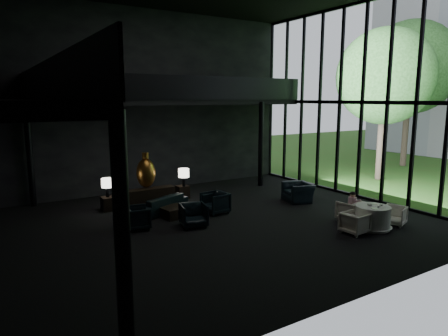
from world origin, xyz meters
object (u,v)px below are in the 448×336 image
lounge_armchair_south (193,213)px  dining_chair_east (394,216)px  bronze_urn (146,173)px  child (352,200)px  table_lamp_left (107,184)px  window_armchair (298,188)px  table_lamp_right (184,174)px  dining_chair_west (355,222)px  side_table_right (182,192)px  console (149,197)px  lounge_armchair_east (215,201)px  sofa (160,200)px  dining_table (372,219)px  lounge_armchair_west (137,216)px  dining_chair_north (351,210)px  coffee_table (173,212)px  side_table_left (108,204)px

lounge_armchair_south → dining_chair_east: (5.76, -3.36, -0.14)m
bronze_urn → child: bronze_urn is taller
table_lamp_left → window_armchair: 7.53m
table_lamp_right → dining_chair_west: table_lamp_right is taller
side_table_right → table_lamp_right: table_lamp_right is taller
console → table_lamp_right: (1.60, 0.12, 0.74)m
lounge_armchair_south → lounge_armchair_east: bearing=46.9°
bronze_urn → dining_chair_west: 8.07m
sofa → dining_table: (5.10, -5.33, -0.13)m
side_table_right → lounge_armchair_south: 3.88m
table_lamp_left → dining_chair_west: bearing=-48.9°
table_lamp_left → lounge_armchair_west: table_lamp_left is taller
lounge_armchair_south → dining_chair_north: (4.90, -2.27, -0.07)m
side_table_right → coffee_table: 2.75m
table_lamp_right → coffee_table: (-1.48, -2.17, -0.89)m
dining_chair_north → table_lamp_right: bearing=-63.1°
table_lamp_left → side_table_right: bearing=4.2°
lounge_armchair_east → dining_chair_east: 6.14m
table_lamp_left → coffee_table: (1.72, -2.08, -0.84)m
lounge_armchair_east → dining_table: size_ratio=0.77×
lounge_armchair_east → bronze_urn: bearing=-153.8°
lounge_armchair_south → child: 5.41m
lounge_armchair_east → dining_chair_east: (4.37, -4.31, -0.16)m
table_lamp_left → window_armchair: size_ratio=0.57×
side_table_left → dining_chair_east: bearing=-41.6°
bronze_urn → table_lamp_left: bronze_urn is taller
lounge_armchair_west → lounge_armchair_south: size_ratio=0.95×
table_lamp_left → lounge_armchair_south: (1.84, -3.39, -0.57)m
console → side_table_right: 1.62m
side_table_right → window_armchair: window_armchair is taller
coffee_table → dining_table: bearing=-42.9°
table_lamp_left → side_table_right: (3.20, 0.23, -0.76)m
table_lamp_left → dining_chair_north: 8.83m
coffee_table → lounge_armchair_east: bearing=-13.5°
lounge_armchair_west → lounge_armchair_south: 1.83m
lounge_armchair_south → child: child is taller
table_lamp_right → lounge_armchair_south: bearing=-111.4°
lounge_armchair_south → coffee_table: lounge_armchair_south is taller
side_table_right → child: bearing=-59.6°
side_table_left → dining_chair_north: size_ratio=0.67×
table_lamp_right → window_armchair: bearing=-36.6°
dining_chair_north → child: 0.37m
dining_table → dining_chair_north: 0.98m
child → lounge_armchair_west: bearing=-25.3°
window_armchair → dining_chair_west: (-1.19, -3.90, -0.20)m
lounge_armchair_south → dining_chair_east: size_ratio=1.43×
table_lamp_right → dining_table: 7.59m
dining_table → dining_chair_east: dining_table is taller
bronze_urn → lounge_armchair_south: size_ratio=1.54×
side_table_right → lounge_armchair_south: lounge_armchair_south is taller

